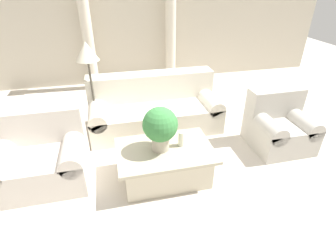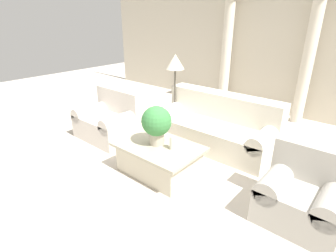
% 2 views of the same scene
% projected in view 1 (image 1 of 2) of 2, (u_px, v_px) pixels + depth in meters
% --- Properties ---
extents(ground_plane, '(16.00, 16.00, 0.00)m').
position_uv_depth(ground_plane, '(151.00, 158.00, 3.86)').
color(ground_plane, beige).
extents(wall_back, '(10.00, 0.06, 3.20)m').
position_uv_depth(wall_back, '(123.00, 12.00, 5.88)').
color(wall_back, beige).
rests_on(wall_back, ground_plane).
extents(sofa_long, '(2.17, 0.97, 0.89)m').
position_uv_depth(sofa_long, '(154.00, 108.00, 4.52)').
color(sofa_long, beige).
rests_on(sofa_long, ground_plane).
extents(loveseat, '(1.12, 0.97, 0.89)m').
position_uv_depth(loveseat, '(41.00, 153.00, 3.36)').
color(loveseat, beige).
rests_on(loveseat, ground_plane).
extents(coffee_table, '(1.21, 0.82, 0.45)m').
position_uv_depth(coffee_table, '(165.00, 163.00, 3.40)').
color(coffee_table, beige).
rests_on(coffee_table, ground_plane).
extents(potted_plant, '(0.43, 0.43, 0.57)m').
position_uv_depth(potted_plant, '(160.00, 126.00, 3.13)').
color(potted_plant, '#B2A893').
rests_on(potted_plant, coffee_table).
extents(pillar_candle, '(0.08, 0.08, 0.20)m').
position_uv_depth(pillar_candle, '(181.00, 139.00, 3.32)').
color(pillar_candle, silver).
rests_on(pillar_candle, coffee_table).
extents(floor_lamp, '(0.35, 0.35, 1.51)m').
position_uv_depth(floor_lamp, '(87.00, 57.00, 3.89)').
color(floor_lamp, '#4C473D').
rests_on(floor_lamp, ground_plane).
extents(column_left, '(0.33, 0.33, 2.59)m').
position_uv_depth(column_left, '(87.00, 29.00, 5.60)').
color(column_left, beige).
rests_on(column_left, ground_plane).
extents(column_right, '(0.33, 0.33, 2.59)m').
position_uv_depth(column_right, '(171.00, 26.00, 5.96)').
color(column_right, beige).
rests_on(column_right, ground_plane).
extents(armchair, '(0.85, 0.81, 0.85)m').
position_uv_depth(armchair, '(279.00, 125.00, 4.01)').
color(armchair, '#B7B2A8').
rests_on(armchair, ground_plane).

